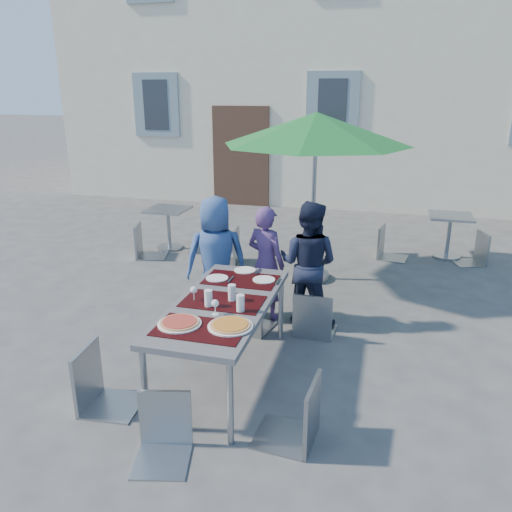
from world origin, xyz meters
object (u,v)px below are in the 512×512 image
(dining_table, at_px, (223,307))
(child_2, at_px, (308,264))
(chair_4, at_px, (300,374))
(bg_chair_r_0, at_px, (229,226))
(child_1, at_px, (266,263))
(pizza_near_right, at_px, (230,325))
(chair_1, at_px, (247,281))
(chair_2, at_px, (315,288))
(chair_5, at_px, (161,393))
(bg_chair_l_0, at_px, (143,221))
(bg_chair_l_1, at_px, (389,223))
(chair_3, at_px, (95,342))
(bg_chair_r_1, at_px, (478,229))
(patio_umbrella, at_px, (316,130))
(chair_0, at_px, (210,282))
(child_0, at_px, (216,259))
(cafe_table_0, at_px, (168,223))
(cafe_table_1, at_px, (449,230))
(pizza_near_left, at_px, (180,323))

(dining_table, distance_m, child_2, 1.44)
(chair_4, bearing_deg, bg_chair_r_0, 114.97)
(child_1, distance_m, chair_4, 2.21)
(pizza_near_right, xyz_separation_m, chair_1, (-0.26, 1.39, -0.18))
(chair_2, xyz_separation_m, chair_4, (0.15, -1.72, 0.02))
(dining_table, height_order, chair_5, chair_5)
(bg_chair_l_0, distance_m, bg_chair_l_1, 3.82)
(bg_chair_r_0, bearing_deg, dining_table, -73.01)
(chair_3, distance_m, bg_chair_r_1, 5.88)
(chair_3, bearing_deg, dining_table, 38.97)
(patio_umbrella, relative_size, bg_chair_r_1, 2.67)
(child_1, height_order, chair_0, child_1)
(child_0, relative_size, chair_5, 1.63)
(child_1, xyz_separation_m, chair_0, (-0.50, -0.48, -0.10))
(patio_umbrella, height_order, bg_chair_r_0, patio_umbrella)
(child_0, bearing_deg, bg_chair_r_0, -96.84)
(pizza_near_right, height_order, chair_5, chair_5)
(chair_1, bearing_deg, chair_0, -174.54)
(pizza_near_right, bearing_deg, cafe_table_0, 120.67)
(pizza_near_right, bearing_deg, child_1, 95.23)
(chair_5, relative_size, patio_umbrella, 0.36)
(cafe_table_1, bearing_deg, patio_umbrella, -142.06)
(cafe_table_0, distance_m, bg_chair_l_0, 0.55)
(pizza_near_left, relative_size, child_2, 0.25)
(patio_umbrella, distance_m, bg_chair_r_1, 3.03)
(pizza_near_left, bearing_deg, bg_chair_r_0, 101.85)
(dining_table, relative_size, child_0, 1.30)
(chair_4, xyz_separation_m, bg_chair_l_1, (0.56, 4.67, -0.02))
(bg_chair_l_1, bearing_deg, child_2, -107.75)
(chair_1, distance_m, bg_chair_r_1, 4.11)
(bg_chair_l_1, bearing_deg, chair_3, -115.62)
(cafe_table_1, bearing_deg, dining_table, -118.52)
(patio_umbrella, distance_m, cafe_table_1, 2.91)
(dining_table, relative_size, child_1, 1.41)
(chair_1, relative_size, cafe_table_0, 1.47)
(dining_table, xyz_separation_m, bg_chair_l_1, (1.38, 3.96, -0.14))
(pizza_near_right, xyz_separation_m, bg_chair_l_0, (-2.54, 3.48, -0.18))
(bg_chair_r_0, bearing_deg, child_0, -76.38)
(patio_umbrella, bearing_deg, pizza_near_left, -99.65)
(bg_chair_r_0, bearing_deg, pizza_near_right, -71.87)
(pizza_near_left, bearing_deg, dining_table, 70.74)
(chair_0, height_order, patio_umbrella, patio_umbrella)
(dining_table, xyz_separation_m, bg_chair_l_0, (-2.33, 3.02, -0.11))
(pizza_near_left, xyz_separation_m, bg_chair_r_1, (2.86, 4.53, -0.23))
(child_1, bearing_deg, bg_chair_l_1, -95.80)
(dining_table, distance_m, cafe_table_1, 4.81)
(cafe_table_1, bearing_deg, chair_1, -125.40)
(chair_0, xyz_separation_m, chair_3, (-0.40, -1.58, 0.03))
(chair_3, bearing_deg, child_2, 55.53)
(child_2, xyz_separation_m, bg_chair_l_0, (-2.86, 1.68, -0.11))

